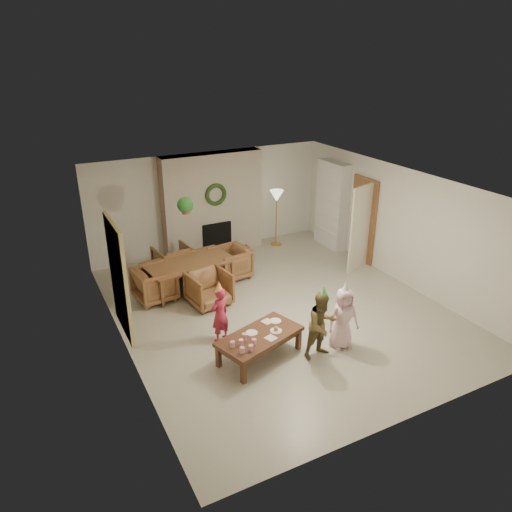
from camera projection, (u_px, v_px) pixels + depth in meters
floor at (279, 309)px, 9.52m from camera, size 7.00×7.00×0.00m
ceiling at (281, 186)px, 8.52m from camera, size 7.00×7.00×0.00m
wall_back at (210, 202)px, 11.87m from camera, size 7.00×0.00×7.00m
wall_front at (415, 345)px, 6.16m from camera, size 7.00×0.00×7.00m
wall_left at (119, 284)px, 7.76m from camera, size 0.00×7.00×7.00m
wall_right at (401, 226)px, 10.28m from camera, size 0.00×7.00×7.00m
fireplace_mass at (213, 204)px, 11.71m from camera, size 2.50×0.40×2.50m
fireplace_hearth at (220, 254)px, 11.90m from camera, size 1.60×0.30×0.12m
fireplace_firebox at (217, 237)px, 11.88m from camera, size 0.75×0.12×0.75m
fireplace_wreath at (216, 195)px, 11.40m from camera, size 0.54×0.10×0.54m
floor_lamp_base at (276, 244)px, 12.64m from camera, size 0.27×0.27×0.03m
floor_lamp_post at (276, 220)px, 12.37m from camera, size 0.03×0.03×1.32m
floor_lamp_shade at (277, 196)px, 12.12m from camera, size 0.35×0.35×0.29m
bookshelf_carcass at (332, 205)px, 12.14m from camera, size 0.30×1.00×2.20m
bookshelf_shelf_a at (330, 229)px, 12.39m from camera, size 0.30×0.92×0.03m
bookshelf_shelf_b at (331, 214)px, 12.24m from camera, size 0.30×0.92×0.03m
bookshelf_shelf_c at (332, 199)px, 12.08m from camera, size 0.30×0.92×0.03m
bookshelf_shelf_d at (333, 184)px, 11.92m from camera, size 0.30×0.92×0.03m
books_row_lower at (333, 226)px, 12.21m from camera, size 0.20×0.40×0.24m
books_row_mid at (329, 209)px, 12.21m from camera, size 0.20×0.44×0.24m
books_row_upper at (334, 196)px, 11.93m from camera, size 0.20×0.36×0.22m
door_frame at (363, 220)px, 11.33m from camera, size 0.05×0.86×2.04m
door_leaf at (360, 228)px, 10.87m from camera, size 0.77×0.32×2.00m
curtain_panel at (119, 279)px, 7.94m from camera, size 0.06×1.20×2.00m
dining_table at (190, 276)px, 10.17m from camera, size 1.95×1.25×0.64m
dining_chair_near at (209, 288)px, 9.55m from camera, size 0.86×0.87×0.71m
dining_chair_far at (173, 261)px, 10.76m from camera, size 0.86×0.87×0.71m
dining_chair_left at (155, 284)px, 9.73m from camera, size 0.87×0.86×0.71m
dining_chair_right at (230, 263)px, 10.68m from camera, size 0.87×0.86×0.71m
hanging_plant_cord at (185, 194)px, 9.34m from camera, size 0.01×0.01×0.70m
hanging_plant_pot at (186, 211)px, 9.48m from camera, size 0.16×0.16×0.12m
hanging_plant_foliage at (185, 205)px, 9.43m from camera, size 0.32×0.32×0.32m
coffee_table_top at (260, 336)px, 7.87m from camera, size 1.58×1.12×0.07m
coffee_table_apron at (260, 340)px, 7.90m from camera, size 1.44×0.98×0.09m
coffee_leg_fl at (243, 373)px, 7.35m from camera, size 0.10×0.10×0.37m
coffee_leg_fr at (298, 339)px, 8.19m from camera, size 0.10×0.10×0.37m
coffee_leg_bl at (219, 357)px, 7.73m from camera, size 0.10×0.10×0.37m
coffee_leg_br at (274, 326)px, 8.57m from camera, size 0.10×0.10×0.37m
cup_a at (242, 350)px, 7.38m from camera, size 0.10×0.10×0.10m
cup_b at (233, 344)px, 7.52m from camera, size 0.10×0.10×0.10m
cup_c at (251, 348)px, 7.43m from camera, size 0.10×0.10×0.10m
cup_d at (241, 342)px, 7.57m from camera, size 0.10×0.10×0.10m
cup_e at (254, 342)px, 7.58m from camera, size 0.10×0.10×0.10m
cup_f at (244, 336)px, 7.72m from camera, size 0.10×0.10×0.10m
plate_a at (252, 333)px, 7.91m from camera, size 0.25×0.25×0.01m
plate_b at (276, 331)px, 7.96m from camera, size 0.25×0.25×0.01m
plate_c at (275, 321)px, 8.25m from camera, size 0.25×0.25×0.01m
food_scoop at (276, 328)px, 7.95m from camera, size 0.10×0.10×0.08m
napkin_left at (271, 338)px, 7.76m from camera, size 0.21×0.21×0.01m
napkin_right at (267, 321)px, 8.24m from camera, size 0.21×0.21×0.01m
child_red at (220, 315)px, 8.30m from camera, size 0.43×0.35×1.03m
party_hat_red at (219, 286)px, 8.08m from camera, size 0.14×0.14×0.19m
child_plaid at (322, 325)px, 7.86m from camera, size 0.60×0.48×1.18m
party_hat_plaid at (324, 291)px, 7.60m from camera, size 0.17×0.17×0.19m
child_pink at (343, 318)px, 8.12m from camera, size 0.60×0.45×1.11m
party_hat_pink at (346, 287)px, 7.88m from camera, size 0.19×0.19×0.20m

